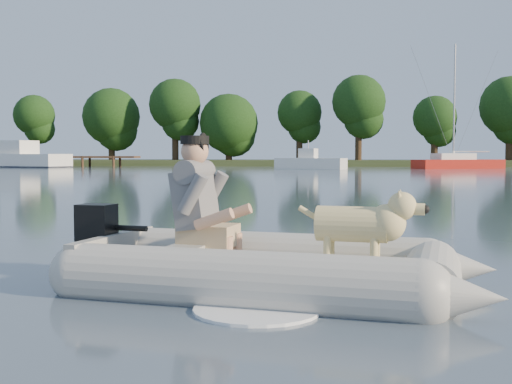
# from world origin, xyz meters

# --- Properties ---
(water) EXTENTS (160.00, 160.00, 0.00)m
(water) POSITION_xyz_m (0.00, 0.00, 0.00)
(water) COLOR slate
(water) RESTS_ON ground
(shore_bank) EXTENTS (160.00, 12.00, 0.70)m
(shore_bank) POSITION_xyz_m (0.00, 62.00, 0.25)
(shore_bank) COLOR #47512D
(shore_bank) RESTS_ON water
(dock) EXTENTS (18.00, 2.00, 1.04)m
(dock) POSITION_xyz_m (-26.00, 52.00, 0.52)
(dock) COLOR #4C331E
(dock) RESTS_ON water
(treeline) EXTENTS (91.20, 7.35, 9.27)m
(treeline) POSITION_xyz_m (8.04, 61.06, 5.36)
(treeline) COLOR #332316
(treeline) RESTS_ON shore_bank
(dinghy) EXTENTS (5.49, 4.26, 1.48)m
(dinghy) POSITION_xyz_m (0.82, -0.46, 0.64)
(dinghy) COLOR #ACACA6
(dinghy) RESTS_ON water
(man) EXTENTS (0.88, 0.79, 1.15)m
(man) POSITION_xyz_m (0.09, -0.28, 0.83)
(man) COLOR slate
(man) RESTS_ON dinghy
(dog) EXTENTS (1.05, 0.52, 0.67)m
(dog) POSITION_xyz_m (1.51, -0.53, 0.56)
(dog) COLOR tan
(dog) RESTS_ON dinghy
(outboard_motor) EXTENTS (0.49, 0.38, 0.84)m
(outboard_motor) POSITION_xyz_m (-0.94, -0.16, 0.33)
(outboard_motor) COLOR black
(outboard_motor) RESTS_ON dinghy
(cabin_cruiser) EXTENTS (10.00, 6.11, 2.92)m
(cabin_cruiser) POSITION_xyz_m (-27.17, 49.82, 1.23)
(cabin_cruiser) COLOR white
(cabin_cruiser) RESTS_ON water
(motorboat) EXTENTS (6.23, 3.84, 2.46)m
(motorboat) POSITION_xyz_m (-0.63, 46.49, 1.12)
(motorboat) COLOR white
(motorboat) RESTS_ON water
(sailboat) EXTENTS (7.94, 5.21, 10.54)m
(sailboat) POSITION_xyz_m (11.55, 49.44, 0.46)
(sailboat) COLOR #AB1E13
(sailboat) RESTS_ON water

